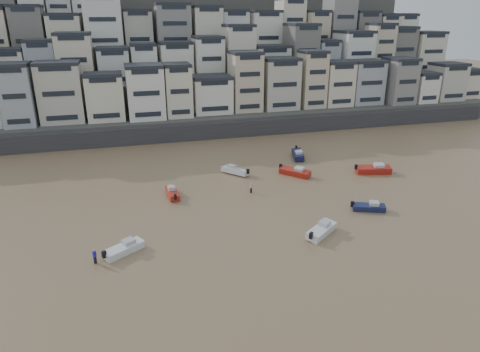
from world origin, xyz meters
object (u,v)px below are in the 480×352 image
object	(u,v)px
boat_b	(369,206)
person_pink	(251,187)
boat_a	(321,229)
boat_i	(298,154)
boat_f	(172,192)
boat_h	(235,170)
boat_e	(295,171)
boat_g	(374,168)
person_blue	(95,256)
boat_j	(124,247)

from	to	relation	value
boat_b	person_pink	xyz separation A→B (m)	(-13.83, 10.50, 0.21)
boat_a	boat_b	distance (m)	10.46
boat_i	boat_f	size ratio (longest dim) A/B	1.25
boat_h	boat_e	xyz separation A→B (m)	(9.49, -3.44, 0.06)
boat_a	person_pink	distance (m)	15.68
boat_g	boat_b	world-z (taller)	boat_g
boat_e	person_blue	xyz separation A→B (m)	(-31.56, -19.48, 0.08)
boat_j	boat_f	size ratio (longest dim) A/B	1.07
boat_f	person_blue	world-z (taller)	person_blue
boat_f	person_pink	world-z (taller)	person_pink
boat_b	boat_g	bearing A→B (deg)	77.92
boat_b	person_pink	bearing A→B (deg)	164.94
boat_e	person_pink	xyz separation A→B (m)	(-9.35, -5.20, 0.08)
boat_f	boat_h	bearing A→B (deg)	-63.04
boat_i	boat_h	bearing A→B (deg)	-52.91
boat_f	boat_j	bearing A→B (deg)	150.08
boat_a	boat_i	bearing A→B (deg)	35.76
boat_a	boat_f	size ratio (longest dim) A/B	1.15
boat_g	boat_b	xyz separation A→B (m)	(-8.89, -13.08, -0.22)
person_blue	boat_j	bearing A→B (deg)	23.94
boat_i	boat_f	distance (m)	28.03
boat_h	boat_i	bearing A→B (deg)	-109.17
boat_j	person_blue	xyz separation A→B (m)	(-3.07, -1.36, 0.16)
boat_j	boat_i	bearing A→B (deg)	6.71
boat_a	person_blue	xyz separation A→B (m)	(-26.62, 0.77, 0.10)
boat_b	boat_j	world-z (taller)	boat_j
boat_e	boat_g	bearing A→B (deg)	39.25
boat_h	person_blue	bearing A→B (deg)	95.90
boat_g	person_pink	world-z (taller)	boat_g
boat_h	boat_a	bearing A→B (deg)	150.71
boat_j	person_blue	world-z (taller)	person_blue
boat_b	boat_h	world-z (taller)	boat_h
boat_b	boat_i	distance (m)	24.42
boat_j	boat_h	world-z (taller)	boat_h
boat_b	person_blue	xyz separation A→B (m)	(-36.04, -3.78, 0.21)
boat_b	boat_h	size ratio (longest dim) A/B	0.89
person_pink	boat_j	bearing A→B (deg)	-145.98
boat_g	person_blue	distance (m)	47.99
boat_a	boat_e	xyz separation A→B (m)	(4.94, 20.25, 0.03)
boat_i	person_blue	distance (m)	45.58
boat_e	boat_j	bearing A→B (deg)	-97.21
boat_g	person_pink	xyz separation A→B (m)	(-22.72, -2.58, -0.01)
person_blue	boat_g	bearing A→B (deg)	20.56
boat_i	boat_f	bearing A→B (deg)	-48.51
boat_j	boat_h	bearing A→B (deg)	15.99
boat_b	boat_f	xyz separation A→B (m)	(-25.55, 12.38, 0.01)
boat_j	person_blue	size ratio (longest dim) A/B	3.01
boat_e	person_blue	size ratio (longest dim) A/B	3.35
boat_g	person_pink	size ratio (longest dim) A/B	3.70
boat_g	boat_j	world-z (taller)	boat_g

